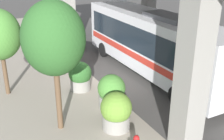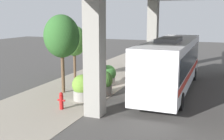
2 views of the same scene
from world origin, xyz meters
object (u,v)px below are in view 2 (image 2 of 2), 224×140
(street_tree_near, at_px, (74,41))
(planter_back, at_px, (103,83))
(bus, at_px, (171,62))
(fire_hydrant, at_px, (61,101))
(planter_front, at_px, (83,88))
(planter_middle, at_px, (108,75))
(street_tree_far, at_px, (62,37))

(street_tree_near, bearing_deg, planter_back, -41.74)
(bus, distance_m, fire_hydrant, 8.08)
(planter_front, xyz_separation_m, planter_back, (0.66, 1.67, -0.02))
(planter_middle, bearing_deg, street_tree_far, -124.81)
(planter_front, xyz_separation_m, street_tree_far, (-2.03, 1.09, 3.03))
(fire_hydrant, bearing_deg, planter_middle, 86.74)
(bus, height_order, street_tree_near, street_tree_near)
(street_tree_near, bearing_deg, fire_hydrant, -66.68)
(fire_hydrant, xyz_separation_m, street_tree_near, (-3.18, 7.37, 2.63))
(planter_middle, relative_size, street_tree_near, 0.35)
(planter_back, height_order, street_tree_near, street_tree_near)
(street_tree_near, bearing_deg, bus, -8.40)
(street_tree_near, height_order, street_tree_far, street_tree_far)
(bus, relative_size, planter_back, 7.26)
(planter_middle, bearing_deg, street_tree_near, 159.97)
(planter_front, distance_m, planter_middle, 4.08)
(bus, height_order, planter_front, bus)
(bus, xyz_separation_m, planter_middle, (-4.64, -0.08, -1.28))
(fire_hydrant, distance_m, planter_back, 3.81)
(fire_hydrant, bearing_deg, street_tree_far, 119.17)
(planter_back, relative_size, street_tree_near, 0.37)
(planter_front, height_order, planter_middle, planter_front)
(bus, relative_size, planter_middle, 7.58)
(planter_back, bearing_deg, planter_front, -111.49)
(planter_middle, relative_size, street_tree_far, 0.30)
(bus, height_order, planter_back, bus)
(planter_front, xyz_separation_m, street_tree_near, (-3.48, 5.36, 2.34))
(fire_hydrant, relative_size, planter_back, 0.61)
(bus, distance_m, planter_middle, 4.81)
(fire_hydrant, xyz_separation_m, planter_middle, (0.35, 6.09, 0.27))
(street_tree_near, relative_size, street_tree_far, 0.84)
(street_tree_far, bearing_deg, bus, 24.56)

